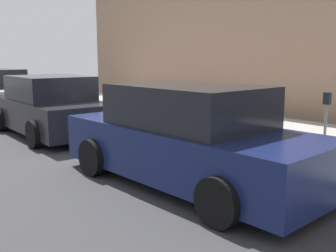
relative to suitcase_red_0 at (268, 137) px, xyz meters
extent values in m
plane|color=#333335|center=(3.71, 0.78, -0.44)|extent=(40.00, 40.00, 0.00)
cube|color=#9E9B93|center=(3.71, -1.72, -0.37)|extent=(18.00, 5.00, 0.14)
cube|color=red|center=(0.00, 0.00, 0.00)|extent=(0.49, 0.22, 0.59)
cube|color=black|center=(0.00, 0.00, 0.00)|extent=(0.49, 0.05, 0.60)
cylinder|color=gray|center=(-0.21, -0.01, 0.40)|extent=(0.02, 0.02, 0.21)
cylinder|color=gray|center=(0.21, 0.01, 0.40)|extent=(0.02, 0.02, 0.21)
cylinder|color=black|center=(0.00, 0.00, 0.50)|extent=(0.42, 0.04, 0.02)
cylinder|color=black|center=(-0.22, -0.01, -0.27)|extent=(0.04, 0.02, 0.04)
cylinder|color=black|center=(0.22, 0.01, -0.27)|extent=(0.04, 0.02, 0.04)
cube|color=#9EA0A8|center=(0.55, 0.08, -0.04)|extent=(0.48, 0.21, 0.52)
cube|color=black|center=(0.55, 0.08, -0.04)|extent=(0.49, 0.05, 0.53)
cylinder|color=gray|center=(0.34, 0.08, 0.35)|extent=(0.02, 0.02, 0.25)
cylinder|color=gray|center=(0.75, 0.07, 0.35)|extent=(0.02, 0.02, 0.25)
cylinder|color=black|center=(0.55, 0.08, 0.48)|extent=(0.42, 0.04, 0.02)
cylinder|color=black|center=(0.33, 0.08, -0.27)|extent=(0.04, 0.02, 0.04)
cylinder|color=black|center=(0.76, 0.07, -0.27)|extent=(0.04, 0.02, 0.04)
cube|color=black|center=(1.03, 0.03, 0.08)|extent=(0.36, 0.25, 0.75)
cube|color=black|center=(1.03, 0.03, 0.08)|extent=(0.36, 0.06, 0.76)
cylinder|color=gray|center=(0.88, 0.04, 0.59)|extent=(0.02, 0.02, 0.27)
cylinder|color=gray|center=(1.17, 0.02, 0.59)|extent=(0.02, 0.02, 0.27)
cylinder|color=black|center=(1.03, 0.03, 0.73)|extent=(0.29, 0.04, 0.02)
cylinder|color=black|center=(0.88, 0.04, -0.27)|extent=(0.05, 0.02, 0.04)
cylinder|color=black|center=(1.18, 0.02, -0.27)|extent=(0.05, 0.02, 0.04)
cube|color=navy|center=(1.45, 0.04, -0.03)|extent=(0.37, 0.23, 0.54)
cube|color=black|center=(1.45, 0.04, -0.03)|extent=(0.37, 0.05, 0.55)
cylinder|color=gray|center=(1.30, 0.05, 0.37)|extent=(0.02, 0.02, 0.25)
cylinder|color=gray|center=(1.61, 0.04, 0.37)|extent=(0.02, 0.02, 0.25)
cylinder|color=black|center=(1.45, 0.04, 0.50)|extent=(0.30, 0.03, 0.02)
cylinder|color=black|center=(1.30, 0.05, -0.27)|extent=(0.04, 0.02, 0.04)
cylinder|color=black|center=(1.61, 0.04, -0.27)|extent=(0.04, 0.02, 0.04)
cube|color=#0F606B|center=(1.89, 0.06, 0.05)|extent=(0.39, 0.25, 0.69)
cube|color=black|center=(1.89, 0.06, 0.05)|extent=(0.39, 0.06, 0.70)
cylinder|color=gray|center=(1.73, 0.07, 0.41)|extent=(0.02, 0.02, 0.04)
cylinder|color=gray|center=(2.05, 0.05, 0.41)|extent=(0.02, 0.02, 0.04)
cylinder|color=black|center=(1.89, 0.06, 0.43)|extent=(0.32, 0.04, 0.02)
cylinder|color=black|center=(1.73, 0.07, -0.27)|extent=(0.05, 0.02, 0.04)
cylinder|color=black|center=(2.06, 0.05, -0.27)|extent=(0.05, 0.02, 0.04)
cube|color=#59601E|center=(2.32, -0.03, 0.01)|extent=(0.36, 0.24, 0.62)
cube|color=black|center=(2.32, -0.03, 0.01)|extent=(0.35, 0.07, 0.63)
cylinder|color=gray|center=(2.18, -0.02, 0.34)|extent=(0.02, 0.02, 0.04)
cylinder|color=gray|center=(2.46, -0.04, 0.34)|extent=(0.02, 0.02, 0.04)
cylinder|color=black|center=(2.32, -0.03, 0.36)|extent=(0.28, 0.05, 0.02)
cylinder|color=black|center=(2.17, -0.02, -0.27)|extent=(0.05, 0.02, 0.04)
cylinder|color=black|center=(2.46, -0.04, -0.27)|extent=(0.05, 0.02, 0.04)
cylinder|color=#D89E0C|center=(2.97, 0.02, 0.00)|extent=(0.20, 0.20, 0.58)
sphere|color=#D89E0C|center=(2.97, 0.02, 0.34)|extent=(0.21, 0.21, 0.21)
cylinder|color=#D89E0C|center=(3.12, 0.02, 0.02)|extent=(0.09, 0.10, 0.09)
cylinder|color=#D89E0C|center=(2.82, 0.02, 0.02)|extent=(0.09, 0.10, 0.09)
cylinder|color=brown|center=(3.76, 0.17, 0.13)|extent=(0.12, 0.12, 0.86)
cylinder|color=slate|center=(-1.08, -0.23, 0.23)|extent=(0.05, 0.05, 1.05)
cube|color=#1E2328|center=(-1.08, -0.23, 0.86)|extent=(0.12, 0.09, 0.22)
cube|color=#141E4C|center=(-0.17, 2.35, 0.13)|extent=(4.69, 1.98, 0.79)
cube|color=black|center=(-0.17, 2.35, 0.85)|extent=(2.47, 1.74, 0.64)
cylinder|color=black|center=(1.22, 3.32, -0.12)|extent=(0.65, 0.25, 0.64)
cylinder|color=black|center=(1.29, 1.52, -0.12)|extent=(0.65, 0.25, 0.64)
cylinder|color=black|center=(-1.64, 3.19, -0.12)|extent=(0.65, 0.25, 0.64)
cylinder|color=black|center=(-1.56, 1.39, -0.12)|extent=(0.65, 0.25, 0.64)
cube|color=black|center=(5.23, 2.35, 0.12)|extent=(4.32, 1.93, 0.76)
cube|color=black|center=(5.23, 2.35, 0.81)|extent=(2.26, 1.74, 0.62)
cylinder|color=black|center=(6.58, 3.25, -0.12)|extent=(0.64, 0.23, 0.64)
cylinder|color=black|center=(6.53, 1.40, -0.12)|extent=(0.64, 0.23, 0.64)
cylinder|color=black|center=(3.92, 3.31, -0.12)|extent=(0.64, 0.23, 0.64)
cylinder|color=black|center=(3.88, 1.46, -0.12)|extent=(0.64, 0.23, 0.64)
cylinder|color=black|center=(11.89, 1.51, -0.12)|extent=(0.65, 0.25, 0.64)
cylinder|color=black|center=(9.00, 1.37, -0.12)|extent=(0.65, 0.25, 0.64)
camera|label=1|loc=(-4.70, 6.51, 1.59)|focal=41.82mm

